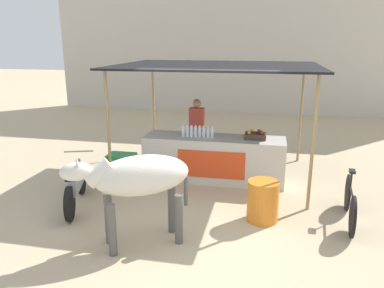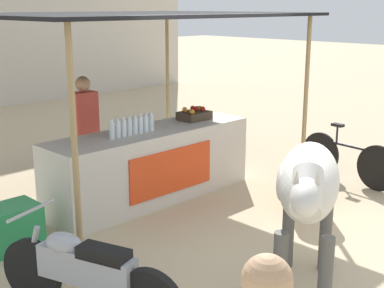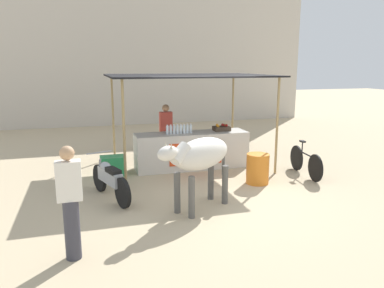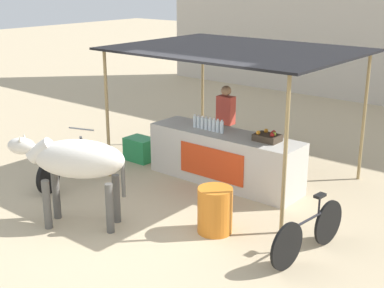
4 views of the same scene
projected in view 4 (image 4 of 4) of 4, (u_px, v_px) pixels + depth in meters
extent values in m
plane|color=tan|center=(142.00, 222.00, 8.41)|extent=(60.00, 60.00, 0.00)
cube|color=beige|center=(224.00, 158.00, 9.89)|extent=(3.00, 0.80, 0.96)
cube|color=red|center=(211.00, 163.00, 9.58)|extent=(1.40, 0.02, 0.58)
cube|color=black|center=(236.00, 49.00, 9.52)|extent=(4.20, 3.20, 0.04)
cylinder|color=#997F51|center=(107.00, 115.00, 9.96)|extent=(0.06, 0.06, 2.44)
cylinder|color=#997F51|center=(285.00, 156.00, 7.68)|extent=(0.06, 0.06, 2.44)
cylinder|color=#997F51|center=(203.00, 90.00, 12.09)|extent=(0.06, 0.06, 2.44)
cylinder|color=#997F51|center=(364.00, 117.00, 9.81)|extent=(0.06, 0.06, 2.44)
cylinder|color=silver|center=(195.00, 121.00, 10.07)|extent=(0.07, 0.07, 0.22)
cylinder|color=white|center=(195.00, 115.00, 10.04)|extent=(0.04, 0.04, 0.03)
cylinder|color=silver|center=(199.00, 122.00, 10.02)|extent=(0.07, 0.07, 0.22)
cylinder|color=white|center=(199.00, 116.00, 9.98)|extent=(0.04, 0.04, 0.03)
cylinder|color=silver|center=(202.00, 123.00, 9.96)|extent=(0.07, 0.07, 0.22)
cylinder|color=white|center=(202.00, 117.00, 9.93)|extent=(0.04, 0.04, 0.03)
cylinder|color=silver|center=(206.00, 124.00, 9.91)|extent=(0.07, 0.07, 0.22)
cylinder|color=white|center=(206.00, 117.00, 9.87)|extent=(0.04, 0.04, 0.03)
cylinder|color=silver|center=(210.00, 125.00, 9.86)|extent=(0.07, 0.07, 0.22)
cylinder|color=white|center=(210.00, 118.00, 9.82)|extent=(0.04, 0.04, 0.03)
cylinder|color=silver|center=(214.00, 126.00, 9.80)|extent=(0.07, 0.07, 0.22)
cylinder|color=white|center=(214.00, 119.00, 9.76)|extent=(0.04, 0.04, 0.03)
cylinder|color=silver|center=(218.00, 126.00, 9.75)|extent=(0.07, 0.07, 0.22)
cylinder|color=white|center=(218.00, 120.00, 9.71)|extent=(0.04, 0.04, 0.03)
cylinder|color=silver|center=(222.00, 127.00, 9.69)|extent=(0.07, 0.07, 0.22)
cylinder|color=white|center=(222.00, 121.00, 9.66)|extent=(0.04, 0.04, 0.03)
cube|color=#3F3326|center=(267.00, 138.00, 9.24)|extent=(0.44, 0.32, 0.12)
sphere|color=orange|center=(266.00, 131.00, 9.34)|extent=(0.08, 0.08, 0.08)
sphere|color=#B21E19|center=(273.00, 133.00, 9.18)|extent=(0.08, 0.08, 0.08)
sphere|color=#B21E19|center=(274.00, 132.00, 9.24)|extent=(0.08, 0.08, 0.08)
sphere|color=#8CB22D|center=(274.00, 134.00, 9.15)|extent=(0.08, 0.08, 0.08)
sphere|color=#B21E19|center=(272.00, 135.00, 9.10)|extent=(0.08, 0.08, 0.08)
sphere|color=orange|center=(258.00, 133.00, 9.23)|extent=(0.08, 0.08, 0.08)
cylinder|color=#383842|center=(225.00, 145.00, 10.77)|extent=(0.22, 0.22, 0.88)
cube|color=#BF3F33|center=(226.00, 110.00, 10.55)|extent=(0.34, 0.20, 0.56)
sphere|color=#A87A56|center=(226.00, 91.00, 10.44)|extent=(0.20, 0.20, 0.20)
cube|color=#268C4C|center=(140.00, 149.00, 11.15)|extent=(0.60, 0.44, 0.48)
cylinder|color=orange|center=(215.00, 210.00, 7.98)|extent=(0.53, 0.53, 0.70)
ellipsoid|color=silver|center=(79.00, 159.00, 7.98)|extent=(1.47, 1.17, 0.60)
cylinder|color=#575551|center=(47.00, 204.00, 8.08)|extent=(0.12, 0.12, 0.78)
cylinder|color=#575551|center=(56.00, 195.00, 8.43)|extent=(0.12, 0.12, 0.78)
cylinder|color=#575551|center=(110.00, 208.00, 7.95)|extent=(0.12, 0.12, 0.78)
cylinder|color=#575551|center=(116.00, 199.00, 8.30)|extent=(0.12, 0.12, 0.78)
cylinder|color=silver|center=(41.00, 151.00, 8.03)|extent=(0.51, 0.44, 0.41)
ellipsoid|color=silver|center=(22.00, 146.00, 8.05)|extent=(0.49, 0.42, 0.26)
cone|color=beige|center=(20.00, 138.00, 7.94)|extent=(0.05, 0.05, 0.10)
cone|color=beige|center=(24.00, 136.00, 8.07)|extent=(0.05, 0.05, 0.10)
cylinder|color=#575551|center=(123.00, 178.00, 7.97)|extent=(0.06, 0.06, 0.60)
ellipsoid|color=silver|center=(78.00, 154.00, 8.20)|extent=(0.43, 0.31, 0.32)
cylinder|color=black|center=(85.00, 157.00, 10.49)|extent=(0.27, 0.59, 0.60)
cylinder|color=black|center=(48.00, 177.00, 9.42)|extent=(0.27, 0.59, 0.60)
cube|color=#999EA5|center=(67.00, 157.00, 9.90)|extent=(0.46, 0.91, 0.28)
ellipsoid|color=#999EA5|center=(73.00, 146.00, 10.05)|extent=(0.30, 0.40, 0.20)
cube|color=black|center=(60.00, 152.00, 9.70)|extent=(0.31, 0.47, 0.10)
cylinder|color=#99999E|center=(81.00, 129.00, 10.27)|extent=(0.53, 0.20, 0.03)
cylinder|color=#99999E|center=(83.00, 147.00, 10.42)|extent=(0.11, 0.21, 0.49)
cylinder|color=black|center=(287.00, 246.00, 6.96)|extent=(0.11, 0.66, 0.66)
cylinder|color=black|center=(328.00, 223.00, 7.63)|extent=(0.11, 0.66, 0.66)
cylinder|color=black|center=(310.00, 219.00, 7.23)|extent=(0.13, 0.85, 0.04)
cylinder|color=black|center=(319.00, 206.00, 7.34)|extent=(0.03, 0.03, 0.28)
cube|color=black|center=(320.00, 196.00, 7.29)|extent=(0.12, 0.19, 0.04)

